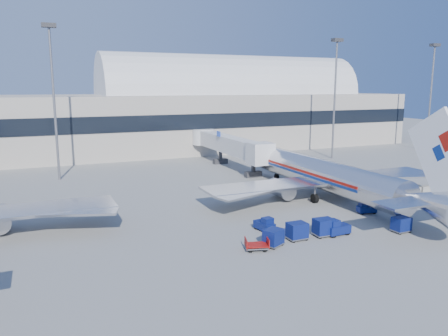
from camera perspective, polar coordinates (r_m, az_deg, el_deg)
name	(u,v)px	position (r m, az deg, el deg)	size (l,w,h in m)	color
ground	(276,218)	(47.04, 6.76, -6.52)	(260.00, 260.00, 0.00)	gray
terminal	(83,117)	(95.39, -17.96, 6.32)	(170.00, 28.15, 21.00)	#B2AA9E
airliner_main	(328,176)	(55.38, 13.46, -1.01)	(32.00, 37.26, 12.07)	silver
jetbridge_near	(225,144)	(76.57, 0.17, 3.20)	(4.40, 27.50, 6.25)	silver
mast_west	(53,79)	(68.84, -21.49, 10.71)	(2.00, 1.20, 22.60)	slate
mast_east	(335,81)	(86.71, 14.35, 10.94)	(2.00, 1.20, 22.60)	slate
mast_far_east	(432,82)	(103.84, 25.52, 10.14)	(2.00, 1.20, 22.60)	slate
barrier_near	(392,194)	(59.20, 21.04, -3.14)	(3.00, 0.55, 0.90)	#9E9E96
barrier_mid	(411,191)	(61.52, 23.24, -2.80)	(3.00, 0.55, 0.90)	#9E9E96
barrier_far	(430,189)	(63.93, 25.28, -2.48)	(3.00, 0.55, 0.90)	#9E9E96
tug_lead	(336,228)	(42.73, 14.48, -7.57)	(2.46, 1.33, 1.56)	#0B1755
tug_right	(366,208)	(50.77, 18.04, -4.99)	(2.19, 1.43, 1.31)	#0B1755
tug_left	(265,224)	(42.71, 5.36, -7.36)	(1.42, 2.34, 1.43)	#0B1755
cart_train_a	(324,227)	(42.14, 12.91, -7.50)	(1.95, 1.52, 1.66)	#0B1755
cart_train_b	(297,231)	(40.69, 9.53, -8.08)	(1.83, 1.41, 1.60)	#0B1755
cart_train_c	(273,237)	(38.84, 6.46, -8.97)	(2.16, 1.98, 1.54)	#0B1755
cart_solo_near	(401,224)	(45.48, 22.14, -6.82)	(1.72, 1.34, 1.48)	#0B1755
cart_open_red	(257,246)	(37.95, 4.33, -10.12)	(2.31, 1.93, 0.53)	slate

